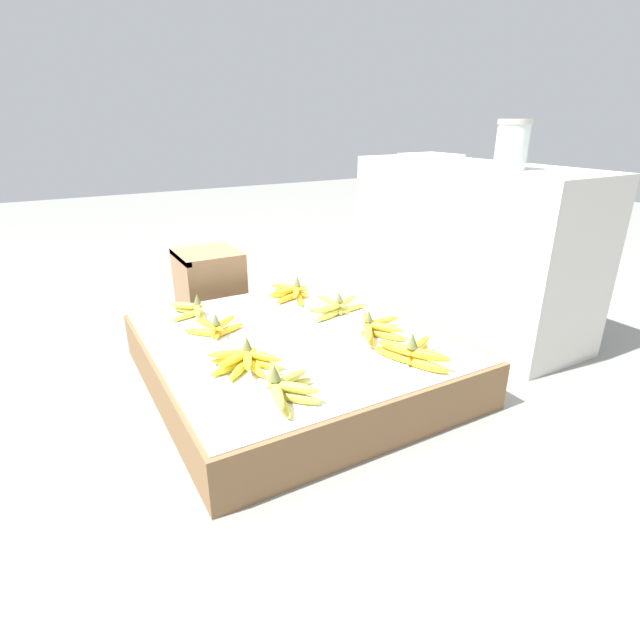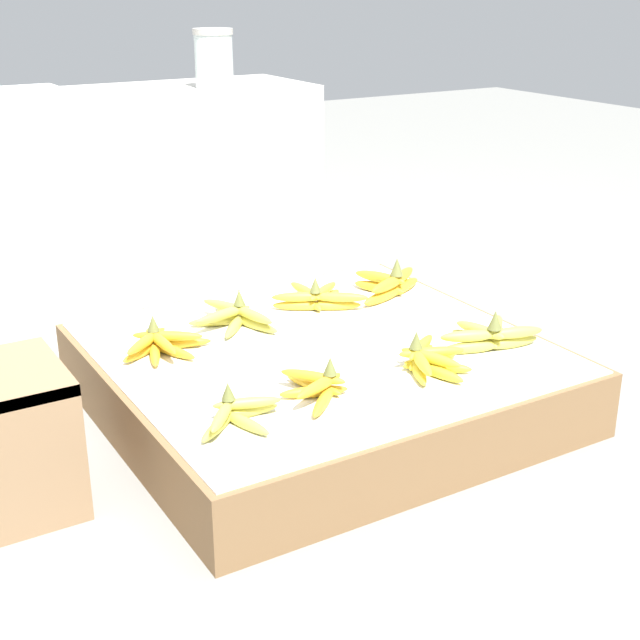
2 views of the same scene
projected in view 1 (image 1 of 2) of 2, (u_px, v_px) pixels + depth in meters
ground_plane at (297, 377)px, 1.80m from camera, size 10.00×10.00×0.00m
display_platform at (296, 357)px, 1.76m from camera, size 1.02×0.97×0.16m
back_vendor_table at (465, 246)px, 2.18m from camera, size 1.12×0.40×0.69m
wooden_crate at (209, 282)px, 2.34m from camera, size 0.29×0.27×0.30m
banana_bunch_front_left at (192, 310)px, 1.89m from camera, size 0.21×0.14×0.09m
banana_bunch_front_midleft at (216, 327)px, 1.73m from camera, size 0.15×0.21×0.09m
banana_bunch_front_midright at (244, 360)px, 1.50m from camera, size 0.18×0.21×0.09m
banana_bunch_front_right at (284, 387)px, 1.34m from camera, size 0.25×0.18×0.10m
banana_bunch_middle_left at (292, 293)px, 2.08m from camera, size 0.24×0.17×0.09m
banana_bunch_middle_midleft at (336, 307)px, 1.92m from camera, size 0.19×0.26×0.09m
banana_bunch_middle_midright at (375, 328)px, 1.72m from camera, size 0.24×0.22×0.09m
banana_bunch_middle_right at (413, 353)px, 1.53m from camera, size 0.26×0.18×0.11m
glass_jar at (512, 145)px, 1.78m from camera, size 0.12×0.12×0.17m
foam_tray_white at (431, 156)px, 2.30m from camera, size 0.22×0.21×0.02m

